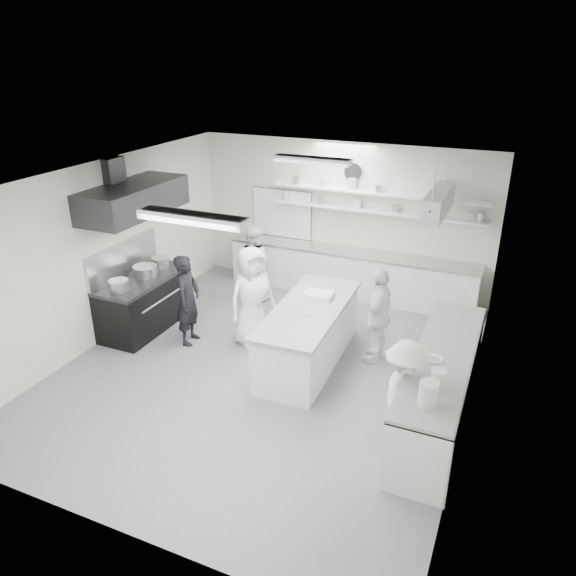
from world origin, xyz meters
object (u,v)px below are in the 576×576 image
at_px(stove, 145,304).
at_px(right_counter, 440,388).
at_px(back_counter, 349,273).
at_px(cook_stove, 188,300).
at_px(cook_back, 253,262).
at_px(prep_island, 308,336).

xyz_separation_m(stove, right_counter, (5.25, -0.60, 0.02)).
xyz_separation_m(stove, back_counter, (2.90, 2.80, 0.01)).
distance_m(stove, cook_stove, 1.09).
bearing_deg(cook_back, cook_stove, 88.92).
bearing_deg(cook_back, prep_island, 139.22).
xyz_separation_m(prep_island, cook_stove, (-2.08, -0.20, 0.33)).
height_order(stove, cook_back, cook_back).
xyz_separation_m(back_counter, right_counter, (2.35, -3.40, 0.01)).
bearing_deg(prep_island, back_counter, 92.10).
distance_m(prep_island, cook_back, 2.69).
bearing_deg(stove, prep_island, 0.91).
bearing_deg(back_counter, right_counter, -55.35).
xyz_separation_m(stove, cook_back, (1.19, 1.91, 0.30)).
height_order(right_counter, prep_island, right_counter).
relative_size(right_counter, cook_back, 2.21).
bearing_deg(stove, cook_stove, -8.46).
relative_size(cook_stove, cook_back, 1.05).
height_order(stove, back_counter, back_counter).
height_order(stove, cook_stove, cook_stove).
xyz_separation_m(right_counter, prep_island, (-2.15, 0.65, -0.02)).
bearing_deg(cook_stove, right_counter, -104.58).
xyz_separation_m(stove, cook_stove, (1.02, -0.15, 0.33)).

